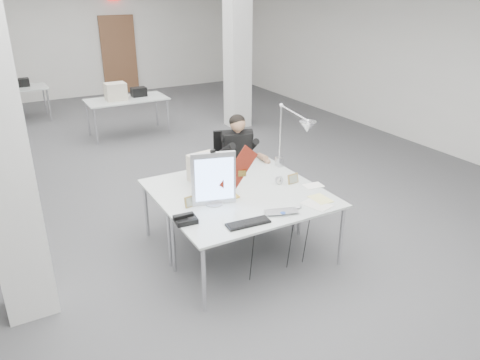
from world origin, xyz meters
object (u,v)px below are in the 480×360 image
object	(u,v)px
bankers_lamp	(231,184)
desk_phone	(185,220)
architect_lamp	(292,135)
desk_main	(259,208)
seated_person	(238,147)
monitor	(213,179)
laptop	(283,214)
office_chair	(236,169)
beige_monitor	(206,169)

from	to	relation	value
bankers_lamp	desk_phone	distance (m)	0.74
bankers_lamp	architect_lamp	xyz separation A→B (m)	(0.99, 0.29, 0.33)
desk_phone	architect_lamp	xyz separation A→B (m)	(1.66, 0.56, 0.47)
desk_main	bankers_lamp	distance (m)	0.42
bankers_lamp	architect_lamp	bearing A→B (deg)	40.99
seated_person	monitor	xyz separation A→B (m)	(-0.93, -1.15, 0.15)
laptop	desk_phone	xyz separation A→B (m)	(-0.93, 0.36, 0.01)
laptop	bankers_lamp	world-z (taller)	bankers_lamp
laptop	architect_lamp	bearing A→B (deg)	69.64
office_chair	bankers_lamp	xyz separation A→B (m)	(-0.69, -1.16, 0.36)
desk_main	seated_person	xyz separation A→B (m)	(0.55, 1.46, 0.16)
desk_main	bankers_lamp	bearing A→B (deg)	111.58
laptop	beige_monitor	distance (m)	1.23
office_chair	monitor	xyz separation A→B (m)	(-0.93, -1.20, 0.49)
office_chair	seated_person	distance (m)	0.35
office_chair	monitor	distance (m)	1.60
seated_person	beige_monitor	size ratio (longest dim) A/B	2.92
desk_phone	desk_main	bearing A→B (deg)	-0.26
desk_main	desk_phone	xyz separation A→B (m)	(-0.81, 0.08, 0.04)
laptop	office_chair	bearing A→B (deg)	94.53
desk_main	bankers_lamp	size ratio (longest dim) A/B	5.55
beige_monitor	office_chair	bearing A→B (deg)	32.72
seated_person	beige_monitor	xyz separation A→B (m)	(-0.74, -0.56, 0.02)
desk_main	laptop	xyz separation A→B (m)	(0.12, -0.28, 0.03)
seated_person	architect_lamp	world-z (taller)	architect_lamp
desk_main	laptop	bearing A→B (deg)	-67.00
seated_person	bankers_lamp	distance (m)	1.30
seated_person	bankers_lamp	bearing A→B (deg)	-105.06
beige_monitor	architect_lamp	world-z (taller)	architect_lamp
desk_main	monitor	world-z (taller)	monitor
office_chair	beige_monitor	xyz separation A→B (m)	(-0.74, -0.61, 0.36)
desk_phone	architect_lamp	distance (m)	1.81
office_chair	seated_person	xyz separation A→B (m)	(0.00, -0.05, 0.35)
desk_main	office_chair	world-z (taller)	office_chair
desk_phone	bankers_lamp	bearing A→B (deg)	27.87
office_chair	desk_phone	world-z (taller)	office_chair
architect_lamp	seated_person	bearing A→B (deg)	123.73
desk_phone	beige_monitor	bearing A→B (deg)	58.53
desk_main	monitor	size ratio (longest dim) A/B	3.07
desk_phone	beige_monitor	world-z (taller)	beige_monitor
bankers_lamp	beige_monitor	size ratio (longest dim) A/B	0.95
desk_main	bankers_lamp	world-z (taller)	bankers_lamp
desk_main	seated_person	distance (m)	1.57
desk_phone	architect_lamp	size ratio (longest dim) A/B	0.22
seated_person	desk_phone	size ratio (longest dim) A/B	4.68
desk_main	desk_phone	size ratio (longest dim) A/B	8.41
laptop	architect_lamp	world-z (taller)	architect_lamp
bankers_lamp	beige_monitor	distance (m)	0.55
desk_main	laptop	size ratio (longest dim) A/B	5.20
office_chair	laptop	bearing A→B (deg)	-86.62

